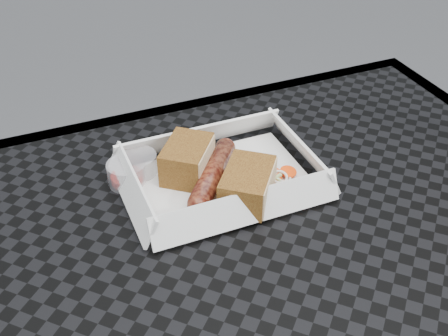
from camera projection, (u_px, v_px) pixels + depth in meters
name	position (u px, v px, depth m)	size (l,w,h in m)	color
patio_table	(308.00, 317.00, 0.65)	(0.80, 0.80, 0.74)	black
food_tray	(221.00, 181.00, 0.73)	(0.22, 0.15, 0.00)	white
bratwurst	(213.00, 174.00, 0.72)	(0.10, 0.12, 0.03)	brown
bread_near	(187.00, 160.00, 0.73)	(0.07, 0.05, 0.05)	brown
bread_far	(247.00, 185.00, 0.69)	(0.08, 0.05, 0.04)	brown
veg_garnish	(281.00, 179.00, 0.73)	(0.03, 0.03, 0.00)	#FB440A
napkin	(186.00, 183.00, 0.73)	(0.12, 0.12, 0.00)	white
condiment_cup_sauce	(127.00, 173.00, 0.72)	(0.05, 0.05, 0.03)	maroon
condiment_cup_empty	(138.00, 165.00, 0.74)	(0.05, 0.05, 0.03)	silver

